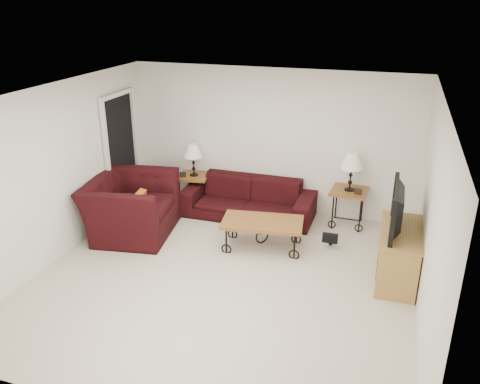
% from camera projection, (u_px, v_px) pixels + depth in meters
% --- Properties ---
extents(ground, '(5.00, 5.00, 0.00)m').
position_uv_depth(ground, '(224.00, 278.00, 6.71)').
color(ground, beige).
rests_on(ground, ground).
extents(wall_back, '(5.00, 0.02, 2.50)m').
position_uv_depth(wall_back, '(272.00, 141.00, 8.44)').
color(wall_back, white).
rests_on(wall_back, ground).
extents(wall_front, '(5.00, 0.02, 2.50)m').
position_uv_depth(wall_front, '(121.00, 303.00, 4.03)').
color(wall_front, white).
rests_on(wall_front, ground).
extents(wall_left, '(0.02, 5.00, 2.50)m').
position_uv_depth(wall_left, '(58.00, 173.00, 6.95)').
color(wall_left, white).
rests_on(wall_left, ground).
extents(wall_right, '(0.02, 5.00, 2.50)m').
position_uv_depth(wall_right, '(431.00, 219.00, 5.52)').
color(wall_right, white).
rests_on(wall_right, ground).
extents(ceiling, '(5.00, 5.00, 0.00)m').
position_uv_depth(ceiling, '(222.00, 96.00, 5.77)').
color(ceiling, white).
rests_on(ceiling, wall_back).
extents(doorway, '(0.08, 0.94, 2.04)m').
position_uv_depth(doorway, '(122.00, 155.00, 8.48)').
color(doorway, black).
rests_on(doorway, ground).
extents(sofa, '(2.27, 0.89, 0.66)m').
position_uv_depth(sofa, '(248.00, 199.00, 8.44)').
color(sofa, black).
rests_on(sofa, ground).
extents(side_table_left, '(0.60, 0.60, 0.58)m').
position_uv_depth(side_table_left, '(195.00, 190.00, 8.93)').
color(side_table_left, brown).
rests_on(side_table_left, ground).
extents(side_table_right, '(0.62, 0.62, 0.63)m').
position_uv_depth(side_table_right, '(348.00, 208.00, 8.13)').
color(side_table_right, brown).
rests_on(side_table_right, ground).
extents(lamp_left, '(0.37, 0.37, 0.58)m').
position_uv_depth(lamp_left, '(193.00, 160.00, 8.71)').
color(lamp_left, black).
rests_on(lamp_left, side_table_left).
extents(lamp_right, '(0.38, 0.38, 0.63)m').
position_uv_depth(lamp_right, '(351.00, 172.00, 7.89)').
color(lamp_right, black).
rests_on(lamp_right, side_table_right).
extents(photo_frame_left, '(0.11, 0.05, 0.10)m').
position_uv_depth(photo_frame_left, '(183.00, 175.00, 8.71)').
color(photo_frame_left, black).
rests_on(photo_frame_left, side_table_left).
extents(photo_frame_right, '(0.13, 0.05, 0.10)m').
position_uv_depth(photo_frame_right, '(358.00, 191.00, 7.82)').
color(photo_frame_right, black).
rests_on(photo_frame_right, side_table_right).
extents(coffee_table, '(1.28, 0.81, 0.45)m').
position_uv_depth(coffee_table, '(262.00, 234.00, 7.42)').
color(coffee_table, brown).
rests_on(coffee_table, ground).
extents(armchair, '(1.45, 1.60, 0.92)m').
position_uv_depth(armchair, '(131.00, 206.00, 7.81)').
color(armchair, black).
rests_on(armchair, ground).
extents(throw_pillow, '(0.17, 0.43, 0.42)m').
position_uv_depth(throw_pillow, '(138.00, 206.00, 7.70)').
color(throw_pillow, '#C76D19').
rests_on(throw_pillow, armchair).
extents(tv_stand, '(0.50, 1.20, 0.72)m').
position_uv_depth(tv_stand, '(398.00, 255.00, 6.58)').
color(tv_stand, '#B38942').
rests_on(tv_stand, ground).
extents(television, '(0.14, 1.08, 0.62)m').
position_uv_depth(television, '(403.00, 209.00, 6.33)').
color(television, black).
rests_on(television, tv_stand).
extents(backpack, '(0.43, 0.37, 0.46)m').
position_uv_depth(backpack, '(331.00, 232.00, 7.48)').
color(backpack, black).
rests_on(backpack, ground).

